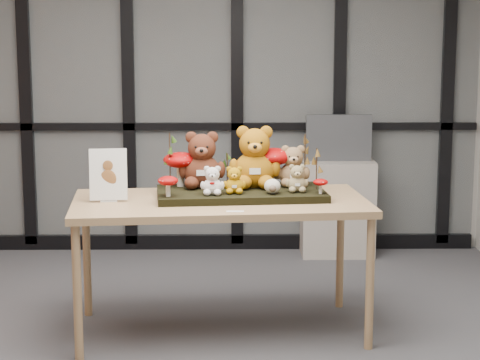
{
  "coord_description": "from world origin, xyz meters",
  "views": [
    {
      "loc": [
        0.39,
        -4.74,
        1.86
      ],
      "look_at": [
        0.45,
        0.38,
        0.96
      ],
      "focal_mm": 65.0,
      "sensor_mm": 36.0,
      "label": 1
    }
  ],
  "objects_px": {
    "bear_brown_medium": "(202,157)",
    "mushroom_front_left": "(168,185)",
    "bear_tan_back": "(293,164)",
    "mushroom_front_right": "(321,185)",
    "mushroom_back_right": "(274,165)",
    "plush_cream_hedgehog": "(272,186)",
    "sign_holder": "(108,177)",
    "monitor": "(339,138)",
    "bear_white_bow": "(212,179)",
    "cabinet": "(338,208)",
    "diorama_tray": "(241,194)",
    "display_table": "(220,210)",
    "bear_small_yellow": "(234,178)",
    "bear_pooh_yellow": "(255,153)",
    "bear_beige_small": "(297,177)",
    "mushroom_back_left": "(180,168)"
  },
  "relations": [
    {
      "from": "bear_tan_back",
      "to": "mushroom_front_right",
      "type": "bearing_deg",
      "value": -66.89
    },
    {
      "from": "bear_small_yellow",
      "to": "sign_holder",
      "type": "height_order",
      "value": "sign_holder"
    },
    {
      "from": "bear_white_bow",
      "to": "plush_cream_hedgehog",
      "type": "relative_size",
      "value": 1.93
    },
    {
      "from": "sign_holder",
      "to": "display_table",
      "type": "bearing_deg",
      "value": -2.78
    },
    {
      "from": "monitor",
      "to": "display_table",
      "type": "bearing_deg",
      "value": -117.04
    },
    {
      "from": "sign_holder",
      "to": "mushroom_front_right",
      "type": "bearing_deg",
      "value": -6.47
    },
    {
      "from": "diorama_tray",
      "to": "mushroom_back_right",
      "type": "bearing_deg",
      "value": 34.85
    },
    {
      "from": "mushroom_back_left",
      "to": "mushroom_front_left",
      "type": "xyz_separation_m",
      "value": [
        -0.06,
        -0.34,
        -0.05
      ]
    },
    {
      "from": "diorama_tray",
      "to": "mushroom_back_right",
      "type": "distance_m",
      "value": 0.31
    },
    {
      "from": "monitor",
      "to": "bear_white_bow",
      "type": "bearing_deg",
      "value": -117.36
    },
    {
      "from": "diorama_tray",
      "to": "plush_cream_hedgehog",
      "type": "xyz_separation_m",
      "value": [
        0.19,
        -0.12,
        0.07
      ]
    },
    {
      "from": "bear_pooh_yellow",
      "to": "bear_brown_medium",
      "type": "distance_m",
      "value": 0.33
    },
    {
      "from": "bear_white_bow",
      "to": "mushroom_back_right",
      "type": "height_order",
      "value": "mushroom_back_right"
    },
    {
      "from": "mushroom_front_right",
      "to": "sign_holder",
      "type": "xyz_separation_m",
      "value": [
        -1.27,
        0.0,
        0.06
      ]
    },
    {
      "from": "diorama_tray",
      "to": "cabinet",
      "type": "relative_size",
      "value": 1.3
    },
    {
      "from": "bear_tan_back",
      "to": "diorama_tray",
      "type": "bearing_deg",
      "value": -161.11
    },
    {
      "from": "mushroom_back_left",
      "to": "mushroom_front_right",
      "type": "relative_size",
      "value": 2.38
    },
    {
      "from": "mushroom_front_right",
      "to": "cabinet",
      "type": "bearing_deg",
      "value": 79.65
    },
    {
      "from": "bear_white_bow",
      "to": "cabinet",
      "type": "bearing_deg",
      "value": 57.03
    },
    {
      "from": "bear_tan_back",
      "to": "monitor",
      "type": "relative_size",
      "value": 0.53
    },
    {
      "from": "plush_cream_hedgehog",
      "to": "sign_holder",
      "type": "bearing_deg",
      "value": 174.89
    },
    {
      "from": "bear_white_bow",
      "to": "mushroom_front_right",
      "type": "height_order",
      "value": "bear_white_bow"
    },
    {
      "from": "bear_small_yellow",
      "to": "mushroom_front_right",
      "type": "relative_size",
      "value": 1.8
    },
    {
      "from": "bear_brown_medium",
      "to": "mushroom_front_left",
      "type": "height_order",
      "value": "bear_brown_medium"
    },
    {
      "from": "plush_cream_hedgehog",
      "to": "cabinet",
      "type": "height_order",
      "value": "plush_cream_hedgehog"
    },
    {
      "from": "bear_pooh_yellow",
      "to": "sign_holder",
      "type": "xyz_separation_m",
      "value": [
        -0.88,
        -0.24,
        -0.11
      ]
    },
    {
      "from": "bear_white_bow",
      "to": "sign_holder",
      "type": "height_order",
      "value": "sign_holder"
    },
    {
      "from": "bear_beige_small",
      "to": "mushroom_back_right",
      "type": "distance_m",
      "value": 0.27
    },
    {
      "from": "bear_small_yellow",
      "to": "sign_holder",
      "type": "xyz_separation_m",
      "value": [
        -0.75,
        -0.02,
        0.02
      ]
    },
    {
      "from": "bear_white_bow",
      "to": "mushroom_back_left",
      "type": "height_order",
      "value": "mushroom_back_left"
    },
    {
      "from": "bear_brown_medium",
      "to": "bear_beige_small",
      "type": "xyz_separation_m",
      "value": [
        0.58,
        -0.17,
        -0.1
      ]
    },
    {
      "from": "bear_brown_medium",
      "to": "mushroom_back_right",
      "type": "xyz_separation_m",
      "value": [
        0.45,
        0.07,
        -0.06
      ]
    },
    {
      "from": "diorama_tray",
      "to": "mushroom_front_left",
      "type": "bearing_deg",
      "value": -160.82
    },
    {
      "from": "bear_tan_back",
      "to": "mushroom_back_right",
      "type": "bearing_deg",
      "value": 161.38
    },
    {
      "from": "bear_brown_medium",
      "to": "bear_tan_back",
      "type": "height_order",
      "value": "bear_brown_medium"
    },
    {
      "from": "mushroom_back_left",
      "to": "mushroom_back_right",
      "type": "bearing_deg",
      "value": 3.85
    },
    {
      "from": "bear_white_bow",
      "to": "mushroom_back_right",
      "type": "xyz_separation_m",
      "value": [
        0.38,
        0.32,
        0.03
      ]
    },
    {
      "from": "mushroom_front_left",
      "to": "monitor",
      "type": "bearing_deg",
      "value": 57.6
    },
    {
      "from": "bear_pooh_yellow",
      "to": "mushroom_back_right",
      "type": "distance_m",
      "value": 0.16
    },
    {
      "from": "display_table",
      "to": "plush_cream_hedgehog",
      "type": "relative_size",
      "value": 18.77
    },
    {
      "from": "display_table",
      "to": "bear_white_bow",
      "type": "relative_size",
      "value": 9.72
    },
    {
      "from": "mushroom_front_left",
      "to": "bear_pooh_yellow",
      "type": "bearing_deg",
      "value": 31.11
    },
    {
      "from": "mushroom_back_right",
      "to": "mushroom_front_right",
      "type": "height_order",
      "value": "mushroom_back_right"
    },
    {
      "from": "cabinet",
      "to": "sign_holder",
      "type": "bearing_deg",
      "value": -130.68
    },
    {
      "from": "cabinet",
      "to": "plush_cream_hedgehog",
      "type": "bearing_deg",
      "value": -108.66
    },
    {
      "from": "bear_small_yellow",
      "to": "mushroom_front_right",
      "type": "xyz_separation_m",
      "value": [
        0.52,
        -0.02,
        -0.04
      ]
    },
    {
      "from": "bear_pooh_yellow",
      "to": "plush_cream_hedgehog",
      "type": "relative_size",
      "value": 4.28
    },
    {
      "from": "diorama_tray",
      "to": "bear_pooh_yellow",
      "type": "relative_size",
      "value": 2.42
    },
    {
      "from": "display_table",
      "to": "bear_white_bow",
      "type": "distance_m",
      "value": 0.22
    },
    {
      "from": "diorama_tray",
      "to": "cabinet",
      "type": "bearing_deg",
      "value": 59.59
    }
  ]
}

